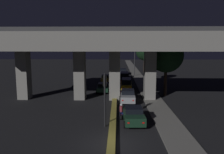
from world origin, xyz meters
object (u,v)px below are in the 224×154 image
at_px(car_dark_green_fourth, 124,77).
at_px(car_taxi_yellow_third, 126,84).
at_px(car_dark_blue_fifth, 124,74).
at_px(car_grey_sixth, 123,71).
at_px(motorcycle_blue_filtering_near, 121,112).
at_px(traffic_light_left_of_median, 105,90).
at_px(motorcycle_black_filtering_mid, 120,95).
at_px(motorcycle_red_filtering_far, 120,84).
at_px(car_silver_second, 128,96).
at_px(car_dark_green_lead, 133,115).
at_px(car_taxi_yellow_second_oncoming, 106,79).
at_px(street_lamp, 134,57).
at_px(pedestrian_on_sidewalk, 149,93).
at_px(car_dark_green_lead_oncoming, 103,87).

bearing_deg(car_dark_green_fourth, car_taxi_yellow_third, -179.49).
distance_m(car_taxi_yellow_third, car_dark_blue_fifth, 12.92).
xyz_separation_m(car_grey_sixth, motorcycle_blue_filtering_near, (-0.90, -33.58, -0.14)).
height_order(traffic_light_left_of_median, motorcycle_blue_filtering_near, traffic_light_left_of_median).
bearing_deg(motorcycle_black_filtering_mid, car_taxi_yellow_third, -6.67).
distance_m(car_grey_sixth, motorcycle_red_filtering_far, 17.77).
bearing_deg(car_silver_second, car_dark_green_fourth, 1.80).
distance_m(car_taxi_yellow_third, motorcycle_black_filtering_mid, 7.00).
bearing_deg(car_dark_green_lead, car_taxi_yellow_second_oncoming, 7.16).
xyz_separation_m(street_lamp, car_taxi_yellow_second_oncoming, (-6.05, -9.06, -3.77)).
distance_m(car_dark_green_fourth, motorcycle_red_filtering_far, 5.81).
xyz_separation_m(car_silver_second, car_taxi_yellow_third, (0.12, 7.97, 0.16)).
relative_size(car_dark_green_lead, car_grey_sixth, 0.90).
bearing_deg(car_silver_second, car_taxi_yellow_third, 0.98).
distance_m(car_dark_blue_fifth, pedestrian_on_sidewalk, 20.24).
relative_size(car_silver_second, motorcycle_blue_filtering_near, 2.67).
bearing_deg(pedestrian_on_sidewalk, motorcycle_red_filtering_far, 112.60).
bearing_deg(car_silver_second, car_dark_blue_fifth, 1.56).
bearing_deg(car_dark_green_lead, car_silver_second, -1.26).
bearing_deg(street_lamp, car_taxi_yellow_second_oncoming, -123.74).
bearing_deg(traffic_light_left_of_median, car_dark_blue_fifth, 85.21).
relative_size(car_silver_second, car_dark_blue_fifth, 1.15).
height_order(street_lamp, car_dark_blue_fifth, street_lamp).
bearing_deg(car_silver_second, traffic_light_left_of_median, 166.45).
relative_size(street_lamp, car_dark_green_lead, 1.81).
height_order(car_dark_green_lead, pedestrian_on_sidewalk, pedestrian_on_sidewalk).
bearing_deg(car_dark_green_fourth, car_taxi_yellow_second_oncoming, 95.54).
bearing_deg(car_silver_second, pedestrian_on_sidewalk, -71.71).
height_order(car_taxi_yellow_third, car_grey_sixth, car_taxi_yellow_third).
distance_m(car_taxi_yellow_second_oncoming, motorcycle_black_filtering_mid, 14.08).
xyz_separation_m(traffic_light_left_of_median, motorcycle_blue_filtering_near, (1.48, 2.37, -2.63)).
bearing_deg(car_taxi_yellow_third, motorcycle_black_filtering_mid, 173.23).
bearing_deg(motorcycle_red_filtering_far, motorcycle_black_filtering_mid, -177.80).
xyz_separation_m(car_dark_green_lead, car_grey_sixth, (-0.18, 34.96, -0.01)).
bearing_deg(car_taxi_yellow_second_oncoming, motorcycle_blue_filtering_near, 5.96).
xyz_separation_m(car_dark_green_lead, car_dark_green_lead_oncoming, (-3.74, 13.93, -0.08)).
bearing_deg(car_taxi_yellow_third, street_lamp, -5.84).
bearing_deg(car_dark_green_lead, car_dark_blue_fifth, -2.40).
xyz_separation_m(car_taxi_yellow_third, motorcycle_blue_filtering_near, (-1.02, -14.28, -0.34)).
xyz_separation_m(car_taxi_yellow_third, motorcycle_red_filtering_far, (-0.97, 1.54, -0.32)).
relative_size(street_lamp, car_dark_green_lead_oncoming, 1.67).
height_order(street_lamp, motorcycle_black_filtering_mid, street_lamp).
bearing_deg(motorcycle_red_filtering_far, car_grey_sixth, 0.24).
bearing_deg(street_lamp, car_taxi_yellow_third, -97.99).
xyz_separation_m(street_lamp, motorcycle_red_filtering_far, (-3.21, -14.41, -3.86)).
distance_m(traffic_light_left_of_median, street_lamp, 32.97).
xyz_separation_m(car_dark_blue_fifth, motorcycle_red_filtering_far, (-0.95, -11.37, -0.14)).
relative_size(car_silver_second, car_grey_sixth, 0.97).
bearing_deg(motorcycle_blue_filtering_near, car_dark_green_fourth, -3.86).
distance_m(car_silver_second, pedestrian_on_sidewalk, 2.89).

